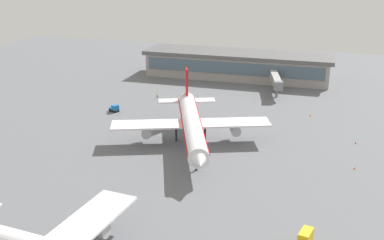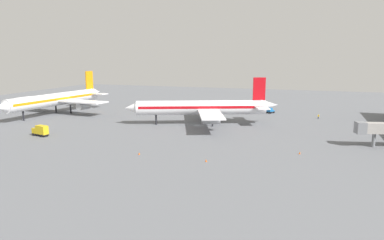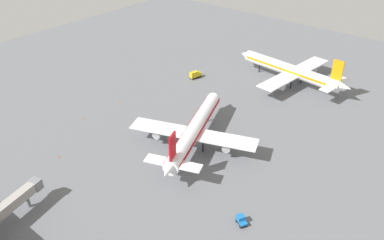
{
  "view_description": "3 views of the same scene",
  "coord_description": "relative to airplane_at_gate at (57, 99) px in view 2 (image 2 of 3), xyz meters",
  "views": [
    {
      "loc": [
        -33.7,
        117.19,
        50.53
      ],
      "look_at": [
        2.4,
        -3.47,
        6.42
      ],
      "focal_mm": 45.8,
      "sensor_mm": 36.0,
      "label": 1
    },
    {
      "loc": [
        -116.47,
        -36.5,
        24.08
      ],
      "look_at": [
        -17.59,
        -3.92,
        5.06
      ],
      "focal_mm": 33.07,
      "sensor_mm": 36.0,
      "label": 2
    },
    {
      "loc": [
        72.27,
        -87.89,
        77.66
      ],
      "look_at": [
        -4.47,
        5.03,
        4.32
      ],
      "focal_mm": 37.07,
      "sensor_mm": 36.0,
      "label": 3
    }
  ],
  "objects": [
    {
      "name": "ground",
      "position": [
        -4.53,
        -62.52,
        -6.18
      ],
      "size": [
        288.0,
        288.0,
        0.0
      ],
      "primitive_type": "plane",
      "color": "slate"
    },
    {
      "name": "airplane_at_gate",
      "position": [
        0.0,
        0.0,
        0.0
      ],
      "size": [
        55.9,
        45.06,
        17.01
      ],
      "rotation": [
        0.0,
        0.0,
        3.03
      ],
      "color": "white",
      "rests_on": "ground"
    },
    {
      "name": "airplane_taxiing",
      "position": [
        -2.55,
        -64.03,
        -0.17
      ],
      "size": [
        43.02,
        52.19,
        16.53
      ],
      "rotation": [
        0.0,
        0.0,
        1.93
      ],
      "color": "white",
      "rests_on": "ground"
    },
    {
      "name": "catering_truck",
      "position": [
        -35.91,
        -22.6,
        -4.49
      ],
      "size": [
        3.17,
        5.88,
        3.3
      ],
      "rotation": [
        0.0,
        0.0,
        1.35
      ],
      "color": "black",
      "rests_on": "ground"
    },
    {
      "name": "baggage_tug",
      "position": [
        29.88,
        -84.23,
        -5.03
      ],
      "size": [
        3.72,
        3.38,
        2.3
      ],
      "rotation": [
        0.0,
        0.0,
        2.65
      ],
      "color": "black",
      "rests_on": "ground"
    },
    {
      "name": "ground_crew_worker",
      "position": [
        22.09,
        -103.36,
        -5.33
      ],
      "size": [
        0.5,
        0.54,
        1.67
      ],
      "rotation": [
        0.0,
        0.0,
        3.54
      ],
      "color": "#1E2338",
      "rests_on": "ground"
    },
    {
      "name": "safety_cone_near_gate",
      "position": [
        -45.04,
        -60.23,
        -5.88
      ],
      "size": [
        0.44,
        0.44,
        0.6
      ],
      "primitive_type": "cone",
      "color": "#EA590C",
      "rests_on": "ground"
    },
    {
      "name": "safety_cone_mid_apron",
      "position": [
        -32.12,
        -97.9,
        -5.88
      ],
      "size": [
        0.44,
        0.44,
        0.6
      ],
      "primitive_type": "cone",
      "color": "#EA590C",
      "rests_on": "ground"
    },
    {
      "name": "safety_cone_far_side",
      "position": [
        -45.62,
        -77.59,
        -5.88
      ],
      "size": [
        0.44,
        0.44,
        0.6
      ],
      "primitive_type": "cone",
      "color": "#EA590C",
      "rests_on": "ground"
    }
  ]
}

